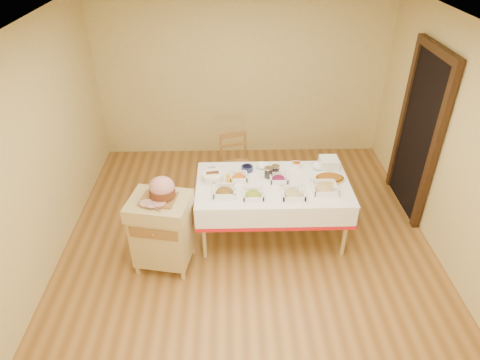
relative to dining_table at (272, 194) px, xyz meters
name	(u,v)px	position (x,y,z in m)	size (l,w,h in m)	color
room_shell	(249,157)	(-0.30, -0.30, 0.70)	(5.00, 5.00, 5.00)	olive
doorway	(419,132)	(1.90, 0.60, 0.51)	(0.09, 1.10, 2.20)	black
dining_table	(272,194)	(0.00, 0.00, 0.00)	(1.82, 1.02, 0.76)	tan
butcher_cart	(162,229)	(-1.27, -0.51, -0.08)	(0.73, 0.64, 0.91)	tan
dining_chair	(236,164)	(-0.42, 0.93, -0.13)	(0.50, 0.48, 0.92)	olive
ham_on_board	(161,190)	(-1.23, -0.48, 0.42)	(0.39, 0.37, 0.26)	olive
serving_dish_a	(224,192)	(-0.58, -0.21, 0.20)	(0.26, 0.25, 0.11)	white
serving_dish_b	(253,195)	(-0.25, -0.27, 0.19)	(0.23, 0.23, 0.09)	white
serving_dish_c	(293,194)	(0.20, -0.27, 0.19)	(0.26, 0.26, 0.10)	white
serving_dish_d	(325,188)	(0.58, -0.17, 0.20)	(0.28, 0.28, 0.11)	white
serving_dish_e	(239,177)	(-0.41, 0.10, 0.19)	(0.22, 0.21, 0.10)	white
serving_dish_f	(279,179)	(0.07, 0.05, 0.19)	(0.22, 0.21, 0.10)	white
small_bowl_left	(212,170)	(-0.73, 0.28, 0.19)	(0.11, 0.11, 0.05)	white
small_bowl_mid	(247,168)	(-0.30, 0.30, 0.20)	(0.14, 0.14, 0.06)	navy
small_bowl_right	(296,164)	(0.33, 0.37, 0.20)	(0.12, 0.12, 0.06)	white
bowl_white_imported	(263,166)	(-0.09, 0.37, 0.18)	(0.16, 0.16, 0.04)	white
bowl_small_imported	(318,166)	(0.59, 0.33, 0.19)	(0.17, 0.17, 0.05)	white
preserve_jar_left	(268,173)	(-0.05, 0.14, 0.22)	(0.10, 0.10, 0.13)	silver
preserve_jar_right	(275,171)	(0.04, 0.19, 0.22)	(0.10, 0.10, 0.13)	silver
mustard_bottle	(228,179)	(-0.53, 0.00, 0.23)	(0.05, 0.05, 0.16)	gold
bread_basket	(213,177)	(-0.72, 0.09, 0.21)	(0.25, 0.25, 0.11)	white
plate_stack	(329,163)	(0.73, 0.36, 0.22)	(0.22, 0.22, 0.12)	white
brass_platter	(330,178)	(0.69, 0.06, 0.18)	(0.34, 0.24, 0.04)	gold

